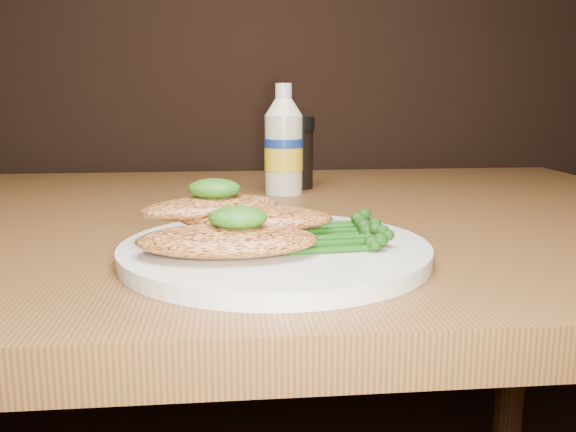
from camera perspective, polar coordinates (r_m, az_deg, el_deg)
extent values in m
cylinder|color=silver|center=(0.54, -1.22, -3.29)|extent=(0.27, 0.27, 0.01)
ellipsoid|color=#DC8646|center=(0.50, -5.70, -2.27)|extent=(0.15, 0.08, 0.02)
ellipsoid|color=#DC8646|center=(0.55, -3.10, -0.22)|extent=(0.15, 0.09, 0.02)
ellipsoid|color=#DC8646|center=(0.56, -7.17, 0.79)|extent=(0.15, 0.11, 0.02)
ellipsoid|color=#153708|center=(0.50, -4.72, -0.13)|extent=(0.06, 0.06, 0.02)
ellipsoid|color=#153708|center=(0.57, -6.92, 2.55)|extent=(0.06, 0.06, 0.02)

